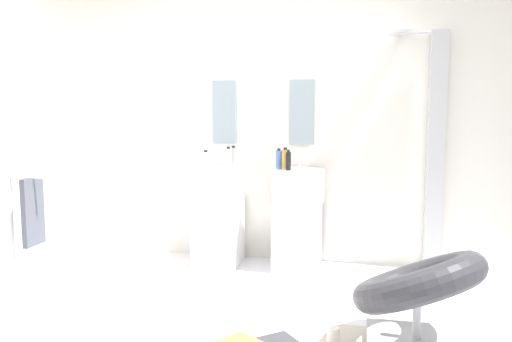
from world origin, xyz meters
The scene contains 16 objects.
ground_plane centered at (0.00, 0.00, -0.02)m, with size 4.80×3.60×0.04m, color silver.
rear_partition centered at (0.00, 1.65, 1.30)m, with size 4.80×0.10×2.60m, color silver.
pedestal_sink_left centered at (-0.36, 1.34, 0.46)m, with size 0.45×0.45×0.98m.
pedestal_sink_right centered at (0.36, 1.34, 0.46)m, with size 0.45×0.45×0.98m.
vanity_mirror_left centered at (-0.36, 1.58, 1.37)m, with size 0.22×0.03×0.58m, color #8C9EA8.
vanity_mirror_right centered at (0.36, 1.58, 1.37)m, with size 0.22×0.03×0.58m, color #8C9EA8.
shower_column centered at (1.50, 1.53, 1.08)m, with size 0.49×0.24×2.05m.
lounge_chair centered at (1.23, -0.05, 0.35)m, with size 1.08×1.08×0.65m.
towel_rack centered at (-1.48, 0.24, 0.63)m, with size 0.37×0.22×0.95m.
coffee_mug centered at (0.75, -0.10, 0.06)m, with size 0.07×0.07×0.10m, color white.
soap_bottle_clear centered at (-0.23, 1.23, 0.97)m, with size 0.05×0.05×0.19m.
soap_bottle_blue centered at (0.20, 1.31, 0.96)m, with size 0.05×0.05×0.18m.
soap_bottle_white centered at (-0.47, 1.35, 0.95)m, with size 0.06×0.06×0.15m.
soap_bottle_black centered at (0.29, 1.24, 0.96)m, with size 0.04×0.04×0.18m.
soap_bottle_grey centered at (-0.24, 1.43, 0.97)m, with size 0.05×0.05×0.19m.
soap_bottle_amber centered at (0.25, 1.31, 0.97)m, with size 0.06×0.06×0.19m.
Camera 1 is at (0.88, -3.01, 1.38)m, focal length 35.73 mm.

